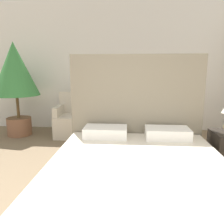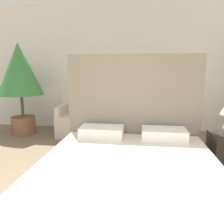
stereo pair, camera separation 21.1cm
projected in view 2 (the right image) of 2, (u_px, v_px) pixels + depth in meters
wall_back at (116, 67)px, 4.99m from camera, size 10.00×0.06×2.90m
bed at (129, 176)px, 2.27m from camera, size 1.85×2.10×1.59m
armchair_near_window_left at (75, 122)px, 4.65m from camera, size 0.68×0.66×0.91m
armchair_near_window_right at (121, 123)px, 4.52m from camera, size 0.74×0.72×0.91m
potted_palm at (20, 74)px, 4.58m from camera, size 0.95×0.95×1.94m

